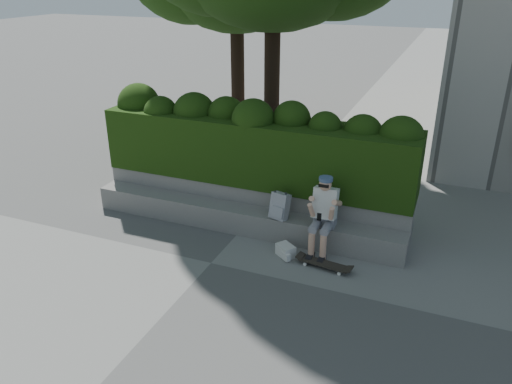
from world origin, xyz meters
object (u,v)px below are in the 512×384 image
at_px(person, 324,212).
at_px(backpack_plaid, 280,206).
at_px(backpack_ground, 286,251).
at_px(skateboard, 324,264).

distance_m(person, backpack_plaid, 0.82).
height_order(person, backpack_ground, person).
distance_m(person, backpack_ground, 0.92).
xyz_separation_m(backpack_plaid, backpack_ground, (0.28, -0.46, -0.58)).
height_order(skateboard, backpack_plaid, backpack_plaid).
xyz_separation_m(skateboard, backpack_plaid, (-0.99, 0.58, 0.61)).
bearing_deg(backpack_plaid, backpack_ground, -42.28).
relative_size(person, backpack_plaid, 2.96).
bearing_deg(person, skateboard, -70.32).
xyz_separation_m(person, skateboard, (0.18, -0.50, -0.68)).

